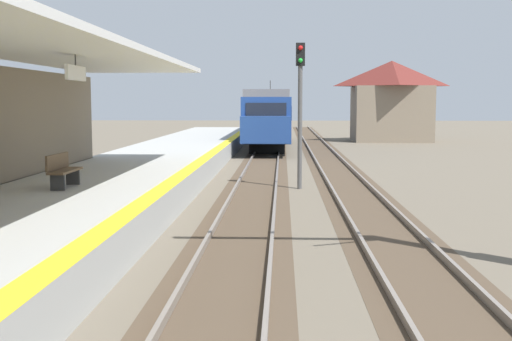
{
  "coord_description": "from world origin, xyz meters",
  "views": [
    {
      "loc": [
        2.84,
        -2.08,
        3.11
      ],
      "look_at": [
        2.45,
        7.53,
        2.1
      ],
      "focal_mm": 45.66,
      "sensor_mm": 36.0,
      "label": 1
    }
  ],
  "objects_px": {
    "platform_bench": "(62,169)",
    "rail_signal_post": "(300,100)",
    "distant_trackside_house": "(391,100)",
    "approaching_train": "(269,116)"
  },
  "relations": [
    {
      "from": "rail_signal_post",
      "to": "distant_trackside_house",
      "type": "relative_size",
      "value": 0.79
    },
    {
      "from": "approaching_train",
      "to": "distant_trackside_house",
      "type": "height_order",
      "value": "distant_trackside_house"
    },
    {
      "from": "platform_bench",
      "to": "distant_trackside_house",
      "type": "bearing_deg",
      "value": 68.25
    },
    {
      "from": "distant_trackside_house",
      "to": "approaching_train",
      "type": "bearing_deg",
      "value": -144.25
    },
    {
      "from": "platform_bench",
      "to": "distant_trackside_house",
      "type": "distance_m",
      "value": 38.88
    },
    {
      "from": "approaching_train",
      "to": "distant_trackside_house",
      "type": "xyz_separation_m",
      "value": [
        9.61,
        6.92,
        1.16
      ]
    },
    {
      "from": "rail_signal_post",
      "to": "platform_bench",
      "type": "distance_m",
      "value": 9.45
    },
    {
      "from": "platform_bench",
      "to": "rail_signal_post",
      "type": "bearing_deg",
      "value": 46.89
    },
    {
      "from": "rail_signal_post",
      "to": "distant_trackside_house",
      "type": "xyz_separation_m",
      "value": [
        8.05,
        29.3,
        0.14
      ]
    },
    {
      "from": "platform_bench",
      "to": "distant_trackside_house",
      "type": "height_order",
      "value": "distant_trackside_house"
    }
  ]
}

